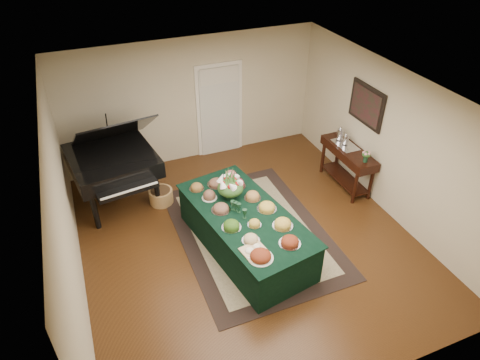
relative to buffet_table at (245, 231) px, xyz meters
name	(u,v)px	position (x,y,z in m)	size (l,w,h in m)	color
ground	(246,238)	(0.12, 0.21, -0.38)	(6.00, 6.00, 0.00)	black
area_rug	(251,232)	(0.26, 0.31, -0.37)	(2.48, 3.47, 0.01)	black
kitchen_doorway	(220,111)	(0.72, 3.18, 0.64)	(1.05, 0.07, 2.10)	white
buffet_table	(245,231)	(0.00, 0.00, 0.00)	(1.67, 2.80, 0.76)	black
food_platters	(244,210)	(-0.01, 0.02, 0.42)	(1.24, 2.38, 0.13)	silver
cutting_board	(254,250)	(-0.21, -0.85, 0.41)	(0.41, 0.41, 0.10)	tan
green_goblets	(238,208)	(-0.10, 0.06, 0.47)	(0.17, 0.35, 0.18)	#153621
floral_centerpiece	(230,185)	(-0.07, 0.48, 0.64)	(0.46, 0.46, 0.46)	#153621
grand_piano	(113,160)	(-1.76, 2.17, 0.54)	(1.76, 1.96, 1.82)	black
wicker_basket	(161,196)	(-1.02, 1.78, -0.24)	(0.46, 0.46, 0.29)	#AC7D45
mahogany_sideboard	(348,157)	(2.61, 0.95, 0.29)	(0.45, 1.39, 0.86)	black
tea_service	(343,138)	(2.61, 1.20, 0.59)	(0.34, 0.58, 0.30)	silver
pink_bouquet	(366,155)	(2.61, 0.44, 0.63)	(0.18, 0.18, 0.23)	#153621
wall_painting	(366,105)	(2.83, 0.95, 1.37)	(0.05, 0.95, 0.75)	black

